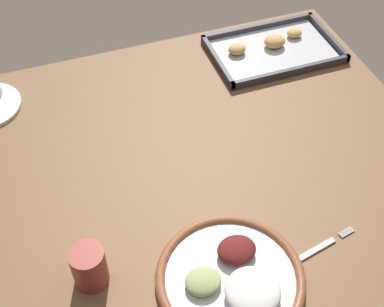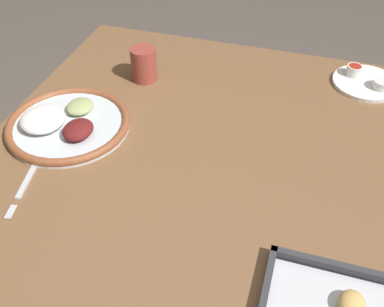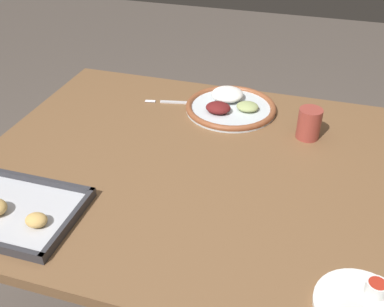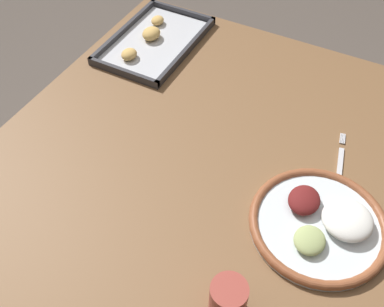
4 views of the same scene
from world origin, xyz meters
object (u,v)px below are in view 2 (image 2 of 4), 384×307
Objects in this scene: fork at (28,179)px; saucer_plate at (367,81)px; dinner_plate at (66,123)px; drinking_cup at (144,64)px.

saucer_plate reaches higher than fork.
fork is at bearing 2.35° from dinner_plate.
dinner_plate reaches higher than fork.
drinking_cup is (-0.26, 0.10, 0.03)m from dinner_plate.
fork is (0.18, 0.01, -0.01)m from dinner_plate.
saucer_plate is 1.93× the size of drinking_cup.
drinking_cup is (-0.44, 0.09, 0.04)m from fork.
drinking_cup is (0.15, -0.59, 0.04)m from saucer_plate.
dinner_plate is at bearing 170.91° from fork.
dinner_plate is 1.51× the size of fork.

